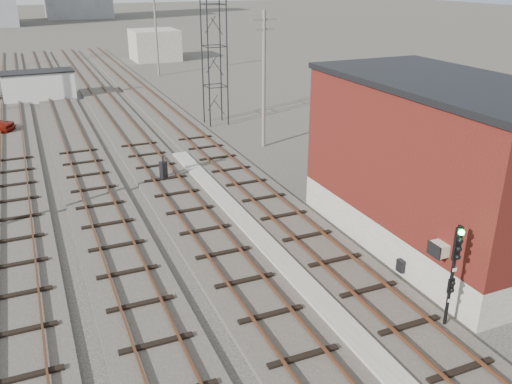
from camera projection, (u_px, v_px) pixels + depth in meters
ground at (99, 77)px, 62.37m from camera, size 320.00×320.00×0.00m
track_right at (167, 115)px, 45.38m from camera, size 3.20×90.00×0.39m
track_mid_right at (118, 119)px, 43.91m from camera, size 3.20×90.00×0.39m
track_mid_left at (67, 124)px, 42.45m from camera, size 3.20×90.00×0.39m
track_left at (12, 130)px, 40.99m from camera, size 3.20×90.00×0.39m
platform_curb at (268, 248)px, 23.36m from camera, size 0.90×28.00×0.26m
brick_building at (439, 165)px, 22.90m from camera, size 6.54×12.20×7.22m
lattice_tower at (214, 25)px, 40.28m from camera, size 1.60×1.60×15.00m
utility_pole_right_a at (264, 76)px, 35.71m from camera, size 1.80×0.24×9.00m
utility_pole_right_b at (156, 33)px, 61.23m from camera, size 1.80×0.24×9.00m
shed_right at (155, 45)px, 73.42m from camera, size 6.00×6.00×4.00m
signal_mast at (453, 271)px, 17.46m from camera, size 0.40×0.41×3.87m
switch_stand at (163, 171)px, 30.78m from camera, size 0.44×0.44×1.48m
site_trailer at (39, 86)px, 50.31m from camera, size 6.58×2.99×2.74m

